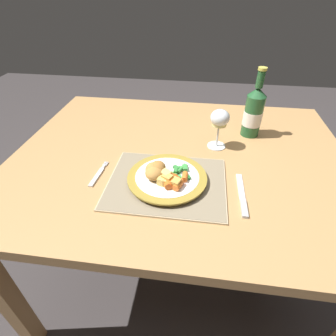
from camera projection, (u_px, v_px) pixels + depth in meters
ground_plane at (176, 267)px, 1.42m from camera, size 6.00×6.00×0.00m
dining_table at (179, 173)px, 1.03m from camera, size 1.23×0.96×0.74m
placemat at (167, 183)px, 0.84m from camera, size 0.37×0.30×0.01m
dinner_plate at (167, 178)px, 0.83m from camera, size 0.25×0.25×0.02m
breaded_croquettes at (155, 170)px, 0.82m from camera, size 0.07×0.09×0.04m
green_beans_pile at (179, 171)px, 0.84m from camera, size 0.07×0.08×0.02m
glazed_carrots at (174, 181)px, 0.79m from camera, size 0.08×0.08×0.02m
fork at (98, 175)px, 0.87m from camera, size 0.02×0.14×0.01m
table_knife at (242, 198)px, 0.78m from camera, size 0.02×0.19×0.01m
wine_glass at (220, 120)px, 0.95m from camera, size 0.07×0.07×0.15m
bottle at (254, 112)px, 1.03m from camera, size 0.07×0.07×0.27m
roast_potatoes at (168, 180)px, 0.79m from camera, size 0.07×0.07×0.03m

